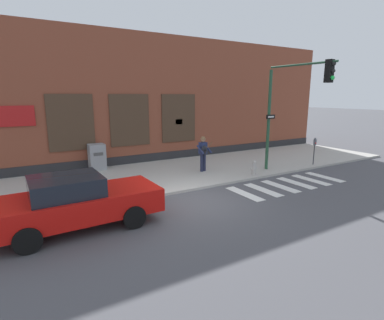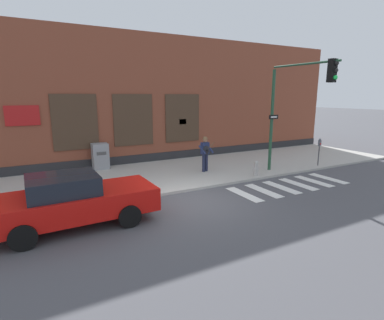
{
  "view_description": "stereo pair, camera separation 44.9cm",
  "coord_description": "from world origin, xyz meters",
  "px_view_note": "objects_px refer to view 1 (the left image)",
  "views": [
    {
      "loc": [
        -5.17,
        -8.75,
        3.69
      ],
      "look_at": [
        0.72,
        1.29,
        1.19
      ],
      "focal_mm": 28.0,
      "sensor_mm": 36.0,
      "label": 1
    },
    {
      "loc": [
        -4.77,
        -8.97,
        3.69
      ],
      "look_at": [
        0.72,
        1.29,
        1.19
      ],
      "focal_mm": 28.0,
      "sensor_mm": 36.0,
      "label": 2
    }
  ],
  "objects_px": {
    "busker": "(203,152)",
    "fire_hydrant": "(254,168)",
    "parking_meter": "(315,147)",
    "red_car": "(75,202)",
    "traffic_light": "(292,98)",
    "utility_box": "(97,157)"
  },
  "relations": [
    {
      "from": "red_car",
      "to": "traffic_light",
      "type": "xyz_separation_m",
      "value": [
        9.49,
        0.9,
        2.81
      ]
    },
    {
      "from": "traffic_light",
      "to": "busker",
      "type": "bearing_deg",
      "value": 141.34
    },
    {
      "from": "red_car",
      "to": "parking_meter",
      "type": "bearing_deg",
      "value": 7.57
    },
    {
      "from": "fire_hydrant",
      "to": "utility_box",
      "type": "bearing_deg",
      "value": 141.38
    },
    {
      "from": "parking_meter",
      "to": "utility_box",
      "type": "distance_m",
      "value": 11.23
    },
    {
      "from": "red_car",
      "to": "parking_meter",
      "type": "height_order",
      "value": "parking_meter"
    },
    {
      "from": "busker",
      "to": "traffic_light",
      "type": "bearing_deg",
      "value": -38.66
    },
    {
      "from": "red_car",
      "to": "fire_hydrant",
      "type": "height_order",
      "value": "red_car"
    },
    {
      "from": "utility_box",
      "to": "fire_hydrant",
      "type": "distance_m",
      "value": 7.63
    },
    {
      "from": "busker",
      "to": "utility_box",
      "type": "distance_m",
      "value": 5.26
    },
    {
      "from": "traffic_light",
      "to": "utility_box",
      "type": "relative_size",
      "value": 3.9
    },
    {
      "from": "traffic_light",
      "to": "parking_meter",
      "type": "relative_size",
      "value": 3.47
    },
    {
      "from": "red_car",
      "to": "busker",
      "type": "distance_m",
      "value": 7.24
    },
    {
      "from": "fire_hydrant",
      "to": "busker",
      "type": "bearing_deg",
      "value": 132.02
    },
    {
      "from": "red_car",
      "to": "parking_meter",
      "type": "xyz_separation_m",
      "value": [
        12.28,
        1.63,
        0.28
      ]
    },
    {
      "from": "parking_meter",
      "to": "red_car",
      "type": "bearing_deg",
      "value": -172.43
    },
    {
      "from": "traffic_light",
      "to": "parking_meter",
      "type": "height_order",
      "value": "traffic_light"
    },
    {
      "from": "traffic_light",
      "to": "parking_meter",
      "type": "bearing_deg",
      "value": 14.74
    },
    {
      "from": "busker",
      "to": "traffic_light",
      "type": "height_order",
      "value": "traffic_light"
    },
    {
      "from": "busker",
      "to": "traffic_light",
      "type": "distance_m",
      "value": 4.67
    },
    {
      "from": "busker",
      "to": "fire_hydrant",
      "type": "height_order",
      "value": "busker"
    },
    {
      "from": "traffic_light",
      "to": "fire_hydrant",
      "type": "distance_m",
      "value": 3.51
    }
  ]
}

